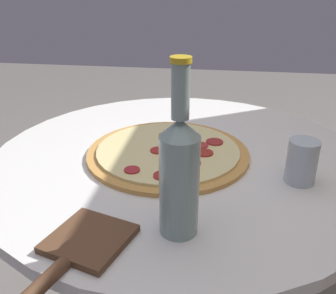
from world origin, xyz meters
TOP-DOWN VIEW (x-y plane):
  - table at (0.00, 0.00)m, footprint 0.88×0.88m
  - pizza at (0.01, -0.03)m, footprint 0.38×0.38m
  - beer_bottle at (0.29, 0.03)m, footprint 0.06×0.06m
  - pizza_paddle at (0.36, -0.11)m, footprint 0.24×0.15m
  - drinking_glass at (0.09, 0.26)m, footprint 0.06×0.06m

SIDE VIEW (x-z plane):
  - table at x=0.00m, z-range 0.20..0.93m
  - pizza_paddle at x=0.36m, z-range 0.73..0.75m
  - pizza at x=0.01m, z-range 0.73..0.75m
  - drinking_glass at x=0.09m, z-range 0.73..0.82m
  - beer_bottle at x=0.29m, z-range 0.70..0.99m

